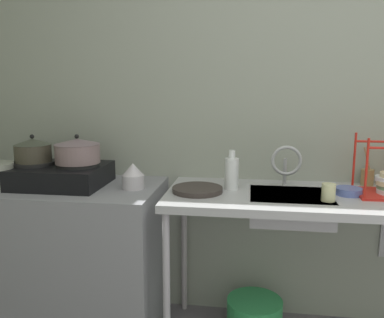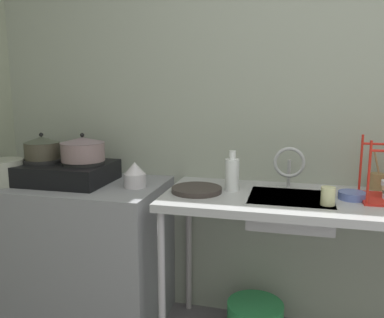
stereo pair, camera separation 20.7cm
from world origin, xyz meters
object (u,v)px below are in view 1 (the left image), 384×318
at_px(sink_basin, 290,207).
at_px(cup_by_rack, 328,192).
at_px(utensil_jar, 367,177).
at_px(stove, 56,174).
at_px(frying_pan, 197,190).
at_px(pot_on_left_burner, 33,150).
at_px(faucet, 286,162).
at_px(small_bowl_on_drainboard, 349,191).
at_px(percolator, 133,176).
at_px(bottle_by_sink, 232,173).
at_px(bucket_on_floor, 254,318).
at_px(pot_on_right_burner, 77,151).

relative_size(sink_basin, cup_by_rack, 4.76).
bearing_deg(utensil_jar, stove, -171.68).
height_order(sink_basin, frying_pan, frying_pan).
relative_size(pot_on_left_burner, sink_basin, 0.50).
xyz_separation_m(faucet, small_bowl_on_drainboard, (0.30, -0.10, -0.12)).
bearing_deg(cup_by_rack, percolator, 174.49).
bearing_deg(stove, percolator, -1.76).
distance_m(frying_pan, bottle_by_sink, 0.20).
xyz_separation_m(cup_by_rack, small_bowl_on_drainboard, (0.12, 0.13, -0.02)).
bearing_deg(bucket_on_floor, pot_on_left_burner, -177.90).
relative_size(percolator, faucet, 0.60).
relative_size(pot_on_right_burner, cup_by_rack, 2.88).
relative_size(stove, utensil_jar, 2.57).
distance_m(pot_on_left_burner, frying_pan, 0.94).
relative_size(stove, percolator, 3.89).
relative_size(cup_by_rack, bucket_on_floor, 0.28).
xyz_separation_m(pot_on_right_burner, percolator, (0.31, -0.01, -0.13)).
distance_m(sink_basin, frying_pan, 0.48).
bearing_deg(percolator, sink_basin, 0.38).
bearing_deg(bottle_by_sink, cup_by_rack, -18.43).
bearing_deg(utensil_jar, pot_on_right_burner, -171.00).
bearing_deg(cup_by_rack, sink_basin, 148.63).
relative_size(stove, faucet, 2.33).
xyz_separation_m(percolator, frying_pan, (0.35, -0.02, -0.05)).
bearing_deg(stove, sink_basin, -0.37).
xyz_separation_m(percolator, faucet, (0.81, 0.14, 0.07)).
bearing_deg(stove, small_bowl_on_drainboard, 0.87).
xyz_separation_m(faucet, bottle_by_sink, (-0.29, -0.08, -0.05)).
bearing_deg(bottle_by_sink, percolator, -173.38).
relative_size(small_bowl_on_drainboard, bottle_by_sink, 0.62).
bearing_deg(small_bowl_on_drainboard, sink_basin, -173.74).
bearing_deg(pot_on_left_burner, bucket_on_floor, 2.10).
bearing_deg(pot_on_right_burner, bucket_on_floor, 2.66).
bearing_deg(faucet, pot_on_right_burner, -173.46).
bearing_deg(bucket_on_floor, sink_basin, -18.28).
bearing_deg(sink_basin, pot_on_left_burner, 179.67).
xyz_separation_m(stove, utensil_jar, (1.70, 0.25, -0.01)).
height_order(pot_on_left_burner, frying_pan, pot_on_left_burner).
relative_size(pot_on_left_burner, faucet, 0.87).
distance_m(bottle_by_sink, utensil_jar, 0.77).
xyz_separation_m(pot_on_right_burner, frying_pan, (0.66, -0.03, -0.18)).
bearing_deg(pot_on_right_burner, utensil_jar, 9.00).
height_order(stove, bucket_on_floor, stove).
relative_size(stove, bottle_by_sink, 2.55).
xyz_separation_m(pot_on_left_burner, small_bowl_on_drainboard, (1.68, 0.02, -0.18)).
distance_m(cup_by_rack, small_bowl_on_drainboard, 0.18).
relative_size(pot_on_left_burner, cup_by_rack, 2.36).
bearing_deg(frying_pan, pot_on_left_burner, 178.00).
height_order(bottle_by_sink, utensil_jar, bottle_by_sink).
bearing_deg(percolator, bucket_on_floor, 5.08).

